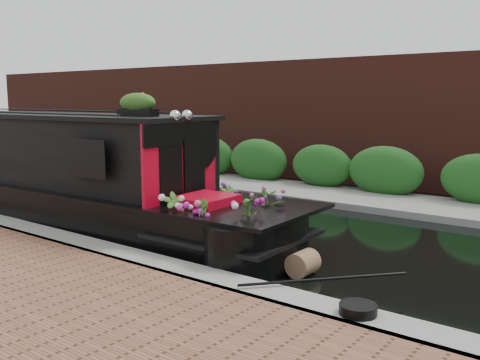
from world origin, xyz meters
The scene contains 8 objects.
ground centered at (0.00, 0.00, 0.00)m, with size 80.00×80.00×0.00m, color black.
near_bank_coping centered at (0.00, -3.30, 0.00)m, with size 40.00×0.60×0.50m, color gray.
far_bank_path centered at (0.00, 4.20, 0.00)m, with size 40.00×2.40×0.34m, color gray.
far_hedge centered at (0.00, 5.10, 0.00)m, with size 40.00×1.10×2.80m, color #1F551D.
far_brick_wall centered at (0.00, 7.20, 0.00)m, with size 40.00×1.00×8.00m, color #50221B.
narrowboat centered at (-3.39, -1.87, 0.92)m, with size 13.22×2.83×3.07m.
rope_fender centered at (3.67, -1.87, 0.20)m, with size 0.39×0.39×0.46m, color #866246.
coiled_mooring_rope centered at (5.26, -3.29, 0.31)m, with size 0.44×0.44×0.12m, color black.
Camera 1 is at (7.76, -8.78, 2.72)m, focal length 40.00 mm.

